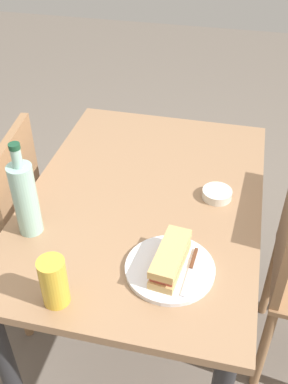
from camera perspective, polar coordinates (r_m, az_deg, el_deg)
name	(u,v)px	position (r m, az deg, el deg)	size (l,w,h in m)	color
ground_plane	(144,324)	(2.08, 0.00, -16.38)	(8.00, 8.00, 0.00)	#6B6056
dining_table	(144,221)	(1.61, 0.00, -3.74)	(1.13, 0.79, 0.73)	#997251
chair_near	(0,217)	(1.89, -17.80, -3.04)	(0.44, 0.44, 0.88)	#936B47
plate_near	(170,269)	(1.29, 3.31, -9.68)	(0.26, 0.26, 0.01)	white
baguette_sandwich_near	(170,259)	(1.26, 3.38, -8.43)	(0.20, 0.09, 0.07)	tan
knife_near	(191,268)	(1.29, 5.95, -9.61)	(0.18, 0.02, 0.01)	silver
water_bottle	(25,198)	(1.38, -14.85, -0.72)	(0.07, 0.07, 0.32)	#99C6B7
beer_glass	(54,282)	(1.20, -11.37, -11.10)	(0.07, 0.07, 0.15)	gold
olive_bowl	(217,194)	(1.55, 9.25, -0.24)	(0.10, 0.10, 0.03)	silver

